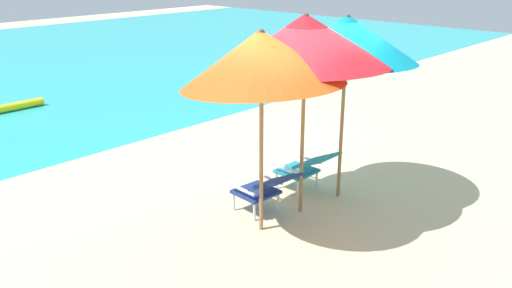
{
  "coord_description": "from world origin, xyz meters",
  "views": [
    {
      "loc": [
        -5.24,
        -4.65,
        3.33
      ],
      "look_at": [
        0.0,
        0.32,
        0.75
      ],
      "focal_mm": 37.35,
      "sensor_mm": 36.0,
      "label": 1
    }
  ],
  "objects_px": {
    "beach_umbrella_right": "(347,39)",
    "lounge_chair_right": "(306,166)",
    "beach_umbrella_center": "(305,41)",
    "beach_umbrella_left": "(262,58)",
    "lounge_chair_left": "(265,187)",
    "swim_buoy": "(8,108)"
  },
  "relations": [
    {
      "from": "beach_umbrella_right",
      "to": "lounge_chair_right",
      "type": "bearing_deg",
      "value": 115.66
    },
    {
      "from": "beach_umbrella_center",
      "to": "beach_umbrella_right",
      "type": "xyz_separation_m",
      "value": [
        0.77,
        -0.09,
        -0.05
      ]
    },
    {
      "from": "beach_umbrella_left",
      "to": "beach_umbrella_right",
      "type": "bearing_deg",
      "value": -4.78
    },
    {
      "from": "beach_umbrella_left",
      "to": "beach_umbrella_center",
      "type": "height_order",
      "value": "beach_umbrella_center"
    },
    {
      "from": "beach_umbrella_center",
      "to": "lounge_chair_left",
      "type": "bearing_deg",
      "value": 145.79
    },
    {
      "from": "beach_umbrella_left",
      "to": "beach_umbrella_center",
      "type": "relative_size",
      "value": 0.94
    },
    {
      "from": "beach_umbrella_left",
      "to": "lounge_chair_left",
      "type": "bearing_deg",
      "value": 36.27
    },
    {
      "from": "swim_buoy",
      "to": "lounge_chair_right",
      "type": "distance_m",
      "value": 7.58
    },
    {
      "from": "lounge_chair_left",
      "to": "lounge_chair_right",
      "type": "xyz_separation_m",
      "value": [
        0.97,
        0.07,
        0.0
      ]
    },
    {
      "from": "swim_buoy",
      "to": "lounge_chair_right",
      "type": "height_order",
      "value": "lounge_chair_right"
    },
    {
      "from": "swim_buoy",
      "to": "beach_umbrella_right",
      "type": "bearing_deg",
      "value": -79.54
    },
    {
      "from": "beach_umbrella_center",
      "to": "beach_umbrella_right",
      "type": "bearing_deg",
      "value": -6.56
    },
    {
      "from": "lounge_chair_left",
      "to": "beach_umbrella_left",
      "type": "relative_size",
      "value": 0.35
    },
    {
      "from": "swim_buoy",
      "to": "beach_umbrella_left",
      "type": "distance_m",
      "value": 8.07
    },
    {
      "from": "lounge_chair_right",
      "to": "beach_umbrella_center",
      "type": "height_order",
      "value": "beach_umbrella_center"
    },
    {
      "from": "lounge_chair_left",
      "to": "lounge_chair_right",
      "type": "bearing_deg",
      "value": 4.01
    },
    {
      "from": "swim_buoy",
      "to": "beach_umbrella_right",
      "type": "height_order",
      "value": "beach_umbrella_right"
    },
    {
      "from": "beach_umbrella_left",
      "to": "beach_umbrella_right",
      "type": "relative_size",
      "value": 0.97
    },
    {
      "from": "lounge_chair_right",
      "to": "beach_umbrella_right",
      "type": "xyz_separation_m",
      "value": [
        0.21,
        -0.44,
        1.87
      ]
    },
    {
      "from": "swim_buoy",
      "to": "beach_umbrella_center",
      "type": "bearing_deg",
      "value": -84.92
    },
    {
      "from": "beach_umbrella_left",
      "to": "beach_umbrella_center",
      "type": "distance_m",
      "value": 0.76
    },
    {
      "from": "swim_buoy",
      "to": "beach_umbrella_center",
      "type": "distance_m",
      "value": 8.16
    }
  ]
}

